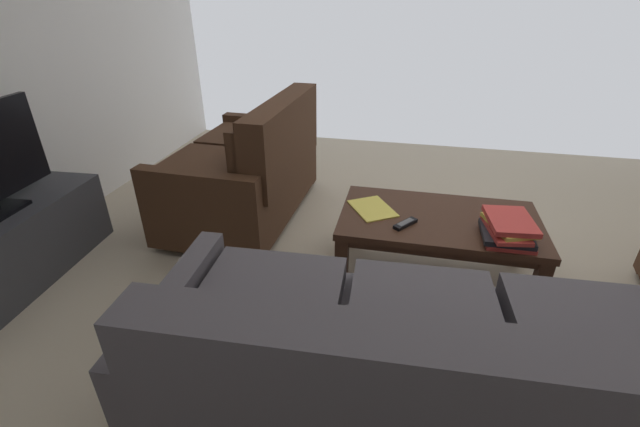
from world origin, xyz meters
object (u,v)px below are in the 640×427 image
object	(u,v)px
tv_remote	(405,224)
tv_stand	(9,249)
loveseat_near	(249,170)
coffee_table	(438,227)
sofa_main	(421,378)
loose_magazine	(372,208)
book_stack	(508,229)

from	to	relation	value
tv_remote	tv_stand	bearing A→B (deg)	10.57
loveseat_near	coffee_table	world-z (taller)	loveseat_near
sofa_main	loose_magazine	bearing A→B (deg)	-75.47
sofa_main	book_stack	bearing A→B (deg)	-114.01
book_stack	tv_remote	size ratio (longest dim) A/B	2.18
loveseat_near	tv_stand	distance (m)	1.55
loveseat_near	loose_magazine	bearing A→B (deg)	152.15
tv_stand	tv_remote	world-z (taller)	tv_stand
loveseat_near	tv_stand	world-z (taller)	loveseat_near
loveseat_near	book_stack	size ratio (longest dim) A/B	4.12
tv_remote	loose_magazine	xyz separation A→B (m)	(0.20, -0.15, -0.01)
sofa_main	tv_stand	size ratio (longest dim) A/B	1.60
coffee_table	sofa_main	bearing A→B (deg)	85.27
tv_remote	coffee_table	bearing A→B (deg)	-143.97
loveseat_near	coffee_table	distance (m)	1.45
tv_stand	tv_remote	distance (m)	2.30
tv_stand	book_stack	distance (m)	2.81
book_stack	loose_magazine	bearing A→B (deg)	-14.83
coffee_table	tv_stand	world-z (taller)	tv_stand
loveseat_near	tv_stand	bearing A→B (deg)	44.91
coffee_table	tv_remote	world-z (taller)	tv_remote
coffee_table	loveseat_near	bearing A→B (deg)	-21.32
loose_magazine	loveseat_near	bearing A→B (deg)	-59.91
tv_stand	sofa_main	bearing A→B (deg)	166.67
coffee_table	book_stack	xyz separation A→B (m)	(-0.33, 0.17, 0.12)
loveseat_near	tv_remote	distance (m)	1.34
loveseat_near	tv_stand	size ratio (longest dim) A/B	1.10
book_stack	sofa_main	bearing A→B (deg)	65.99
book_stack	tv_remote	world-z (taller)	book_stack
tv_stand	coffee_table	bearing A→B (deg)	-167.13
coffee_table	book_stack	world-z (taller)	book_stack
book_stack	tv_remote	xyz separation A→B (m)	(0.52, -0.03, -0.05)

